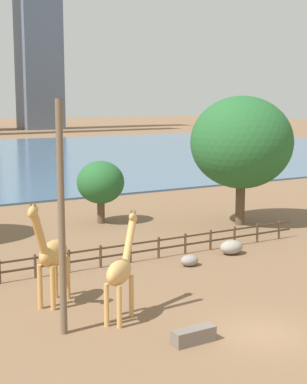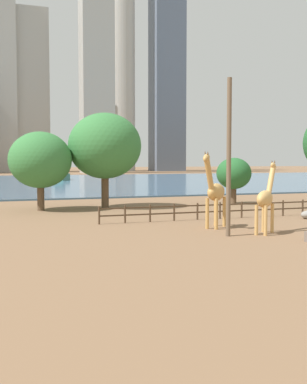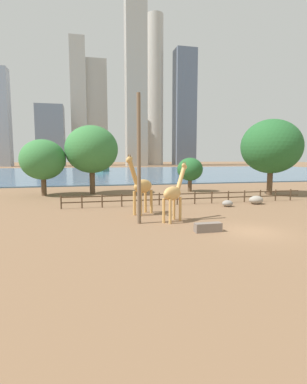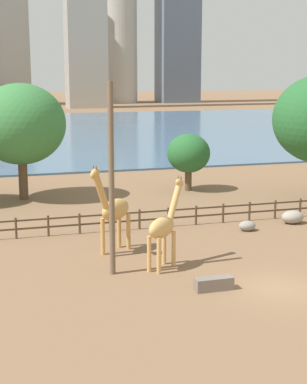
# 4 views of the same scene
# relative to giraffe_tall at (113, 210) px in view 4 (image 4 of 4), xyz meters

# --- Properties ---
(ground_plane) EXTENTS (400.00, 400.00, 0.00)m
(ground_plane) POSITION_rel_giraffe_tall_xyz_m (6.03, 72.42, -2.44)
(ground_plane) COLOR brown
(harbor_water) EXTENTS (180.00, 86.00, 0.20)m
(harbor_water) POSITION_rel_giraffe_tall_xyz_m (6.03, 69.42, -2.34)
(harbor_water) COLOR #476B8C
(harbor_water) RESTS_ON ground
(giraffe_tall) EXTENTS (2.94, 2.78, 5.18)m
(giraffe_tall) POSITION_rel_giraffe_tall_xyz_m (0.00, 0.00, 0.00)
(giraffe_tall) COLOR tan
(giraffe_tall) RESTS_ON ground
(giraffe_companion) EXTENTS (2.78, 2.51, 4.60)m
(giraffe_companion) POSITION_rel_giraffe_tall_xyz_m (1.86, -3.26, -0.25)
(giraffe_companion) COLOR tan
(giraffe_companion) RESTS_ON ground
(utility_pole) EXTENTS (0.28, 0.28, 9.47)m
(utility_pole) POSITION_rel_giraffe_tall_xyz_m (-0.84, -3.42, 2.30)
(utility_pole) COLOR brown
(utility_pole) RESTS_ON ground
(boulder_near_fence) EXTENTS (1.51, 1.16, 0.87)m
(boulder_near_fence) POSITION_rel_giraffe_tall_xyz_m (12.82, 2.93, -2.00)
(boulder_near_fence) COLOR gray
(boulder_near_fence) RESTS_ON ground
(boulder_by_pole) EXTENTS (1.09, 0.85, 0.64)m
(boulder_by_pole) POSITION_rel_giraffe_tall_xyz_m (9.13, 2.12, -2.12)
(boulder_by_pole) COLOR gray
(boulder_by_pole) RESTS_ON ground
(feeding_trough) EXTENTS (1.80, 0.60, 0.60)m
(feeding_trough) POSITION_rel_giraffe_tall_xyz_m (3.14, -6.92, -2.14)
(feeding_trough) COLOR #72665B
(feeding_trough) RESTS_ON ground
(enclosure_fence) EXTENTS (26.12, 0.14, 1.30)m
(enclosure_fence) POSITION_rel_giraffe_tall_xyz_m (5.82, 4.42, -1.68)
(enclosure_fence) COLOR #4C3826
(enclosure_fence) RESTS_ON ground
(tree_center_broad) EXTENTS (6.97, 6.97, 9.08)m
(tree_center_broad) POSITION_rel_giraffe_tall_xyz_m (-3.71, 15.88, 3.48)
(tree_center_broad) COLOR brown
(tree_center_broad) RESTS_ON ground
(tree_right_tall) EXTENTS (3.63, 3.63, 4.83)m
(tree_right_tall) POSITION_rel_giraffe_tall_xyz_m (9.96, 15.39, 0.72)
(tree_right_tall) COLOR brown
(tree_right_tall) RESTS_ON ground
(boat_ferry) EXTENTS (4.98, 7.43, 3.08)m
(boat_ferry) POSITION_rel_giraffe_tall_xyz_m (1.15, 75.86, -1.19)
(boat_ferry) COLOR #337259
(boat_ferry) RESTS_ON harbor_water
(skyline_tower_glass) EXTENTS (11.78, 13.17, 60.79)m
(skyline_tower_glass) POSITION_rel_giraffe_tall_xyz_m (3.53, 161.12, 27.96)
(skyline_tower_glass) COLOR #ADA89E
(skyline_tower_glass) RESTS_ON ground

